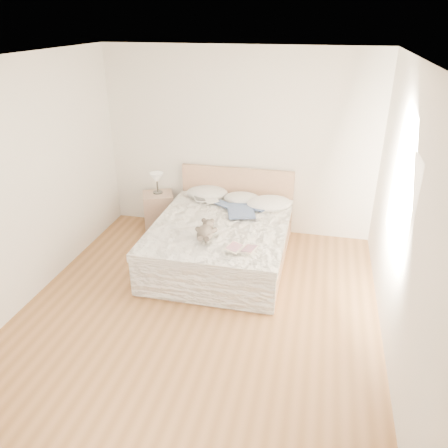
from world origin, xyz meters
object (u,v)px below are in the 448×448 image
(nightstand, at_px, (159,210))
(teddy_bear, at_px, (205,236))
(photo_book, at_px, (206,200))
(bed, at_px, (222,240))
(childrens_book, at_px, (242,249))
(table_lamp, at_px, (157,179))

(nightstand, relative_size, teddy_bear, 1.68)
(teddy_bear, bearing_deg, photo_book, 97.62)
(bed, height_order, nightstand, bed)
(childrens_book, bearing_deg, photo_book, 135.86)
(nightstand, xyz_separation_m, table_lamp, (-0.01, 0.04, 0.51))
(bed, relative_size, table_lamp, 6.63)
(table_lamp, distance_m, photo_book, 0.90)
(photo_book, relative_size, teddy_bear, 1.08)
(photo_book, height_order, childrens_book, photo_book)
(bed, height_order, table_lamp, bed)
(bed, bearing_deg, childrens_book, -61.65)
(nightstand, bearing_deg, bed, -33.36)
(table_lamp, xyz_separation_m, photo_book, (0.84, -0.27, -0.16))
(nightstand, relative_size, photo_book, 1.56)
(table_lamp, bearing_deg, photo_book, -17.69)
(childrens_book, bearing_deg, teddy_bear, 175.49)
(nightstand, distance_m, photo_book, 0.93)
(table_lamp, height_order, photo_book, table_lamp)
(bed, relative_size, photo_book, 5.96)
(bed, bearing_deg, nightstand, 146.64)
(nightstand, height_order, teddy_bear, teddy_bear)
(bed, distance_m, table_lamp, 1.55)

